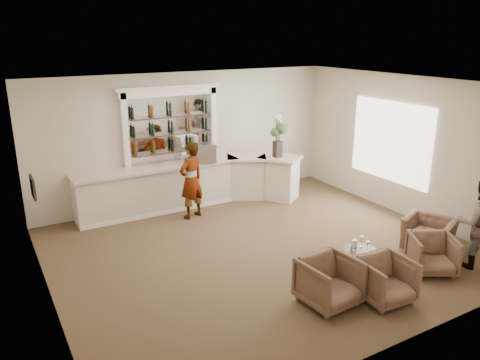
% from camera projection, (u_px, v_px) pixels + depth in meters
% --- Properties ---
extents(ground, '(8.00, 8.00, 0.00)m').
position_uv_depth(ground, '(262.00, 250.00, 9.49)').
color(ground, brown).
rests_on(ground, ground).
extents(room_shell, '(8.04, 7.02, 3.32)m').
position_uv_depth(room_shell, '(251.00, 129.00, 9.45)').
color(room_shell, beige).
rests_on(room_shell, ground).
extents(bar_counter, '(5.72, 1.80, 1.14)m').
position_uv_depth(bar_counter, '(192.00, 184.00, 11.71)').
color(bar_counter, beige).
rests_on(bar_counter, ground).
extents(back_bar_alcove, '(2.64, 0.25, 3.00)m').
position_uv_depth(back_bar_alcove, '(171.00, 126.00, 11.46)').
color(back_bar_alcove, white).
rests_on(back_bar_alcove, ground).
extents(cocktail_table, '(0.62, 0.62, 0.50)m').
position_uv_depth(cocktail_table, '(359.00, 262.00, 8.43)').
color(cocktail_table, '#47321E').
rests_on(cocktail_table, ground).
extents(sommelier, '(0.78, 0.63, 1.84)m').
position_uv_depth(sommelier, '(191.00, 180.00, 10.90)').
color(sommelier, gray).
rests_on(sommelier, ground).
extents(guest, '(1.06, 1.05, 1.72)m').
position_uv_depth(guest, '(479.00, 224.00, 8.58)').
color(guest, gray).
rests_on(guest, ground).
extents(armchair_left, '(0.91, 0.93, 0.79)m').
position_uv_depth(armchair_left, '(329.00, 282.00, 7.49)').
color(armchair_left, brown).
rests_on(armchair_left, ground).
extents(armchair_center, '(0.84, 0.86, 0.74)m').
position_uv_depth(armchair_center, '(385.00, 280.00, 7.59)').
color(armchair_center, brown).
rests_on(armchair_center, ground).
extents(armchair_right, '(1.05, 1.05, 0.71)m').
position_uv_depth(armchair_right, '(432.00, 254.00, 8.52)').
color(armchair_right, brown).
rests_on(armchair_right, ground).
extents(armchair_far, '(1.13, 1.20, 0.62)m').
position_uv_depth(armchair_far, '(429.00, 233.00, 9.55)').
color(armchair_far, brown).
rests_on(armchair_far, ground).
extents(espresso_machine, '(0.60, 0.53, 0.46)m').
position_uv_depth(espresso_machine, '(204.00, 153.00, 11.54)').
color(espresso_machine, silver).
rests_on(espresso_machine, bar_counter).
extents(flower_vase, '(0.29, 0.29, 1.11)m').
position_uv_depth(flower_vase, '(278.00, 133.00, 11.88)').
color(flower_vase, black).
rests_on(flower_vase, bar_counter).
extents(wine_glass_bar_left, '(0.07, 0.07, 0.21)m').
position_uv_depth(wine_glass_bar_left, '(182.00, 160.00, 11.42)').
color(wine_glass_bar_left, white).
rests_on(wine_glass_bar_left, bar_counter).
extents(wine_glass_bar_right, '(0.07, 0.07, 0.21)m').
position_uv_depth(wine_glass_bar_right, '(181.00, 159.00, 11.43)').
color(wine_glass_bar_right, white).
rests_on(wine_glass_bar_right, bar_counter).
extents(wine_glass_tbl_a, '(0.07, 0.07, 0.21)m').
position_uv_depth(wine_glass_tbl_a, '(354.00, 245.00, 8.29)').
color(wine_glass_tbl_a, white).
rests_on(wine_glass_tbl_a, cocktail_table).
extents(wine_glass_tbl_b, '(0.07, 0.07, 0.21)m').
position_uv_depth(wine_glass_tbl_b, '(361.00, 242.00, 8.44)').
color(wine_glass_tbl_b, white).
rests_on(wine_glass_tbl_b, cocktail_table).
extents(wine_glass_tbl_c, '(0.07, 0.07, 0.21)m').
position_uv_depth(wine_glass_tbl_c, '(367.00, 247.00, 8.24)').
color(wine_glass_tbl_c, white).
rests_on(wine_glass_tbl_c, cocktail_table).
extents(napkin_holder, '(0.08, 0.08, 0.12)m').
position_uv_depth(napkin_holder, '(354.00, 244.00, 8.44)').
color(napkin_holder, white).
rests_on(napkin_holder, cocktail_table).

